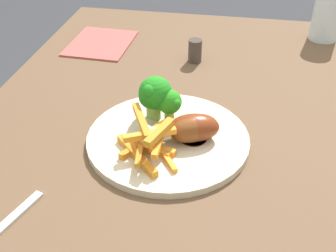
# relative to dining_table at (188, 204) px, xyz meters

# --- Properties ---
(dining_table) EXTENTS (1.26, 0.81, 0.71)m
(dining_table) POSITION_rel_dining_table_xyz_m (0.00, 0.00, 0.00)
(dining_table) COLOR brown
(dining_table) RESTS_ON ground_plane
(dinner_plate) EXTENTS (0.27, 0.27, 0.01)m
(dinner_plate) POSITION_rel_dining_table_xyz_m (-0.04, -0.04, 0.10)
(dinner_plate) COLOR beige
(dinner_plate) RESTS_ON dining_table
(broccoli_floret_front) EXTENTS (0.05, 0.04, 0.06)m
(broccoli_floret_front) POSITION_rel_dining_table_xyz_m (-0.10, -0.08, 0.14)
(broccoli_floret_front) COLOR #87BA4B
(broccoli_floret_front) RESTS_ON dinner_plate
(broccoli_floret_middle) EXTENTS (0.06, 0.06, 0.08)m
(broccoli_floret_middle) POSITION_rel_dining_table_xyz_m (-0.09, -0.07, 0.15)
(broccoli_floret_middle) COLOR #84AF4F
(broccoli_floret_middle) RESTS_ON dinner_plate
(broccoli_floret_back) EXTENTS (0.04, 0.04, 0.06)m
(broccoli_floret_back) POSITION_rel_dining_table_xyz_m (-0.09, -0.05, 0.14)
(broccoli_floret_back) COLOR #8EB949
(broccoli_floret_back) RESTS_ON dinner_plate
(carrot_fries_pile) EXTENTS (0.13, 0.11, 0.05)m
(carrot_fries_pile) POSITION_rel_dining_table_xyz_m (-0.00, -0.07, 0.12)
(carrot_fries_pile) COLOR orange
(carrot_fries_pile) RESTS_ON dinner_plate
(chicken_drumstick_near) EXTENTS (0.07, 0.13, 0.04)m
(chicken_drumstick_near) POSITION_rel_dining_table_xyz_m (-0.04, -0.00, 0.13)
(chicken_drumstick_near) COLOR #4F1B0B
(chicken_drumstick_near) RESTS_ON dinner_plate
(chicken_drumstick_far) EXTENTS (0.09, 0.13, 0.04)m
(chicken_drumstick_far) POSITION_rel_dining_table_xyz_m (-0.04, -0.00, 0.12)
(chicken_drumstick_far) COLOR #50220D
(chicken_drumstick_far) RESTS_ON dinner_plate
(water_glass) EXTENTS (0.07, 0.07, 0.12)m
(water_glass) POSITION_rel_dining_table_xyz_m (-0.52, 0.26, 0.15)
(water_glass) COLOR silver
(water_glass) RESTS_ON dining_table
(napkin) EXTENTS (0.18, 0.15, 0.00)m
(napkin) POSITION_rel_dining_table_xyz_m (-0.40, -0.27, 0.09)
(napkin) COLOR #B74C47
(napkin) RESTS_ON dining_table
(pepper_shaker) EXTENTS (0.03, 0.03, 0.05)m
(pepper_shaker) POSITION_rel_dining_table_xyz_m (-0.35, -0.04, 0.12)
(pepper_shaker) COLOR #423833
(pepper_shaker) RESTS_ON dining_table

